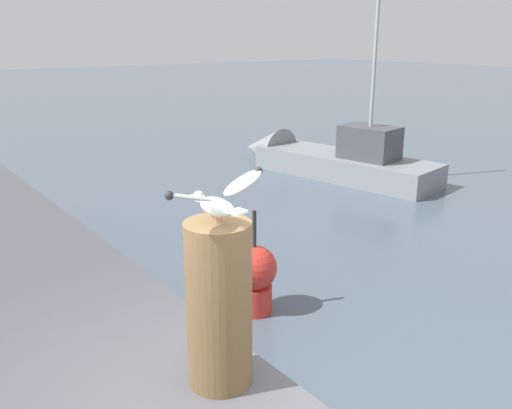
% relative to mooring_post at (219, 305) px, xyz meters
% --- Properties ---
extents(mooring_post, '(0.36, 0.36, 0.94)m').
position_rel_mooring_post_xyz_m(mooring_post, '(0.00, 0.00, 0.00)').
color(mooring_post, brown).
rests_on(mooring_post, harbor_quay).
extents(seagull, '(0.39, 0.66, 0.24)m').
position_rel_mooring_post_xyz_m(seagull, '(-0.00, -0.00, 0.60)').
color(seagull, '#C66860').
rests_on(seagull, mooring_post).
extents(boat_grey, '(5.75, 2.29, 4.68)m').
position_rel_mooring_post_xyz_m(boat_grey, '(-7.46, 7.89, -1.53)').
color(boat_grey, gray).
rests_on(boat_grey, ground_plane).
extents(channel_buoy, '(0.56, 0.56, 1.33)m').
position_rel_mooring_post_xyz_m(channel_buoy, '(-2.63, 2.21, -1.43)').
color(channel_buoy, red).
rests_on(channel_buoy, ground_plane).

